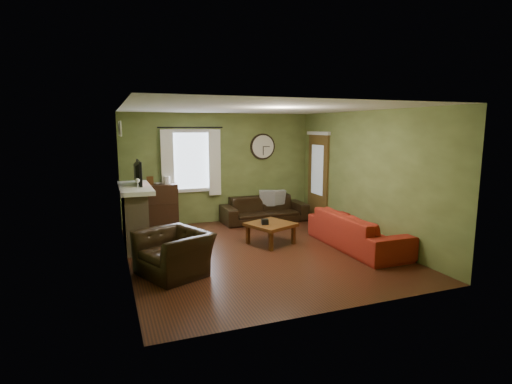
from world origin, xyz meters
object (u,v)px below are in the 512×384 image
object	(u,v)px
bookshelf	(158,207)
coffee_table	(271,233)
sofa_red	(357,231)
armchair	(174,253)
sofa_brown	(264,209)

from	to	relation	value
bookshelf	coffee_table	size ratio (longest dim) A/B	1.28
sofa_red	armchair	xyz separation A→B (m)	(-3.49, -0.15, 0.01)
coffee_table	sofa_red	bearing A→B (deg)	-29.36
sofa_brown	coffee_table	size ratio (longest dim) A/B	2.61
bookshelf	sofa_red	world-z (taller)	bookshelf
sofa_brown	coffee_table	distance (m)	1.91
bookshelf	coffee_table	bearing A→B (deg)	-46.98
sofa_red	armchair	bearing A→B (deg)	92.48
sofa_brown	armchair	size ratio (longest dim) A/B	1.98
bookshelf	sofa_brown	size ratio (longest dim) A/B	0.49
sofa_red	coffee_table	world-z (taller)	sofa_red
sofa_red	coffee_table	xyz separation A→B (m)	(-1.44, 0.81, -0.12)
sofa_red	sofa_brown	bearing A→B (deg)	17.86
bookshelf	sofa_red	distance (m)	4.39
coffee_table	sofa_brown	bearing A→B (deg)	71.75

